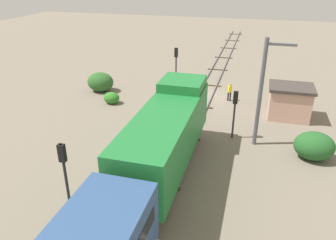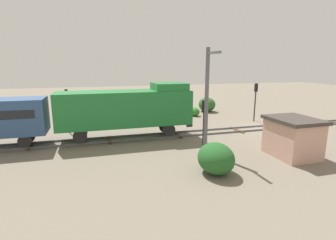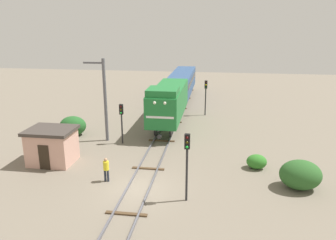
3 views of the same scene
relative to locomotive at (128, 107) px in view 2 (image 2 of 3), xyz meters
name	(u,v)px [view 2 (image 2 of 3)]	position (x,y,z in m)	size (l,w,h in m)	color
ground_plane	(264,128)	(0.00, -13.62, -2.77)	(109.68, 109.68, 0.00)	#756B5B
railway_track	(264,128)	(0.00, -13.62, -2.70)	(2.40, 73.12, 0.16)	#595960
locomotive	(128,107)	(0.00, 0.00, 0.00)	(2.90, 11.60, 4.60)	#1E7233
traffic_signal_near	(256,95)	(3.20, -14.63, 0.19)	(0.32, 0.34, 4.26)	#262628
traffic_signal_mid	(204,114)	(-3.40, -5.53, -0.25)	(0.32, 0.34, 3.61)	#262628
traffic_signal_far	(67,103)	(3.60, 5.09, 0.08)	(0.32, 0.34, 4.10)	#262628
worker_near_track	(274,124)	(-2.40, -12.90, -1.78)	(0.38, 0.38, 1.70)	#262B38
catenary_mast	(207,98)	(-5.07, -4.98, 1.22)	(1.94, 0.28, 7.49)	#595960
relay_hut	(293,137)	(-7.50, -10.44, -1.38)	(3.50, 2.90, 2.74)	#D19E8C
bush_near	(216,158)	(-8.73, -3.99, -1.85)	(2.55, 2.09, 1.85)	#245A26
bush_mid	(195,112)	(7.92, -9.30, -2.24)	(1.48, 1.21, 1.08)	#2F7526
bush_far	(207,104)	(10.35, -12.05, -1.81)	(2.66, 2.17, 1.93)	#2B5A26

